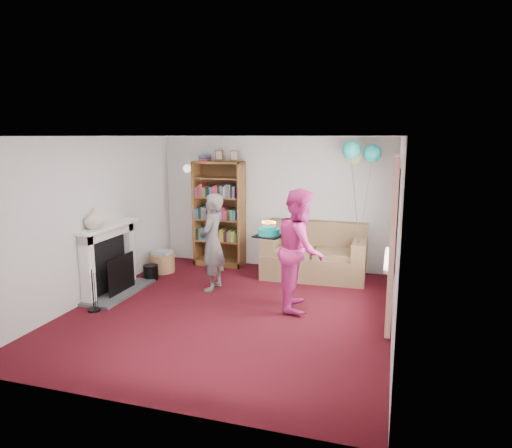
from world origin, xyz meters
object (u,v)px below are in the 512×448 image
(person_striped, at_px, (212,242))
(birthday_cake, at_px, (269,232))
(person_magenta, at_px, (300,249))
(sofa, at_px, (315,257))
(bookcase, at_px, (220,215))

(person_striped, xyz_separation_m, birthday_cake, (1.06, -0.37, 0.31))
(person_magenta, relative_size, birthday_cake, 4.68)
(sofa, height_order, person_magenta, person_magenta)
(bookcase, relative_size, sofa, 1.24)
(bookcase, relative_size, birthday_cake, 5.92)
(birthday_cake, bearing_deg, person_striped, 160.57)
(bookcase, distance_m, person_striped, 1.56)
(bookcase, height_order, sofa, bookcase)
(bookcase, height_order, person_striped, bookcase)
(sofa, bearing_deg, person_magenta, -90.13)
(sofa, xyz_separation_m, birthday_cake, (-0.43, -1.62, 0.76))
(person_magenta, xyz_separation_m, birthday_cake, (-0.48, 0.00, 0.23))
(bookcase, relative_size, person_magenta, 1.27)
(sofa, height_order, birthday_cake, birthday_cake)
(bookcase, xyz_separation_m, birthday_cake, (1.50, -1.85, 0.12))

